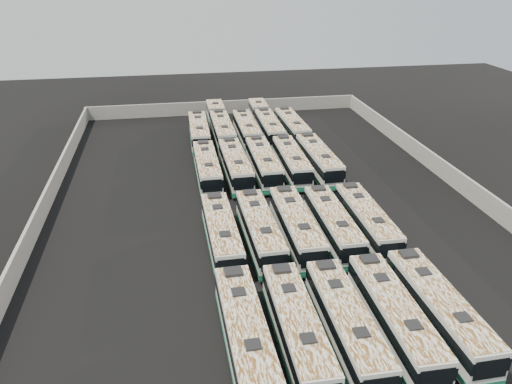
# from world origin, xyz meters

# --- Properties ---
(ground) EXTENTS (140.00, 140.00, 0.00)m
(ground) POSITION_xyz_m (0.00, 0.00, 0.00)
(ground) COLOR black
(ground) RESTS_ON ground
(perimeter_wall) EXTENTS (45.20, 73.20, 2.20)m
(perimeter_wall) POSITION_xyz_m (0.00, 0.00, 1.10)
(perimeter_wall) COLOR gray
(perimeter_wall) RESTS_ON ground
(bus_front_far_left) EXTENTS (2.75, 11.99, 3.37)m
(bus_front_far_left) POSITION_xyz_m (-5.32, -20.39, 1.72)
(bus_front_far_left) COLOR silver
(bus_front_far_left) RESTS_ON ground
(bus_front_left) EXTENTS (2.53, 11.70, 3.29)m
(bus_front_left) POSITION_xyz_m (-1.89, -20.41, 1.68)
(bus_front_left) COLOR silver
(bus_front_left) RESTS_ON ground
(bus_front_center) EXTENTS (2.56, 11.68, 3.29)m
(bus_front_center) POSITION_xyz_m (1.44, -20.48, 1.68)
(bus_front_center) COLOR silver
(bus_front_center) RESTS_ON ground
(bus_front_right) EXTENTS (2.65, 11.85, 3.33)m
(bus_front_right) POSITION_xyz_m (4.88, -20.40, 1.70)
(bus_front_right) COLOR silver
(bus_front_right) RESTS_ON ground
(bus_front_far_right) EXTENTS (2.64, 11.88, 3.34)m
(bus_front_far_right) POSITION_xyz_m (8.22, -20.26, 1.71)
(bus_front_far_right) COLOR silver
(bus_front_far_right) RESTS_ON ground
(bus_midfront_far_left) EXTENTS (2.66, 11.65, 3.27)m
(bus_midfront_far_left) POSITION_xyz_m (-5.37, -7.10, 1.67)
(bus_midfront_far_left) COLOR silver
(bus_midfront_far_left) RESTS_ON ground
(bus_midfront_left) EXTENTS (2.68, 11.78, 3.31)m
(bus_midfront_left) POSITION_xyz_m (-1.92, -7.11, 1.69)
(bus_midfront_left) COLOR silver
(bus_midfront_left) RESTS_ON ground
(bus_midfront_center) EXTENTS (2.58, 11.98, 3.37)m
(bus_midfront_center) POSITION_xyz_m (1.42, -7.10, 1.73)
(bus_midfront_center) COLOR silver
(bus_midfront_center) RESTS_ON ground
(bus_midfront_right) EXTENTS (2.53, 11.57, 3.25)m
(bus_midfront_right) POSITION_xyz_m (4.86, -7.12, 1.66)
(bus_midfront_right) COLOR silver
(bus_midfront_right) RESTS_ON ground
(bus_midfront_far_right) EXTENTS (2.57, 11.58, 3.26)m
(bus_midfront_far_right) POSITION_xyz_m (8.16, -7.02, 1.66)
(bus_midfront_far_right) COLOR silver
(bus_midfront_far_right) RESTS_ON ground
(bus_midback_far_left) EXTENTS (2.51, 11.67, 3.28)m
(bus_midback_far_left) POSITION_xyz_m (-5.29, 8.46, 1.68)
(bus_midback_far_left) COLOR silver
(bus_midback_far_left) RESTS_ON ground
(bus_midback_left) EXTENTS (2.68, 12.00, 3.37)m
(bus_midback_left) POSITION_xyz_m (-1.97, 8.53, 1.72)
(bus_midback_left) COLOR silver
(bus_midback_left) RESTS_ON ground
(bus_midback_center) EXTENTS (2.59, 11.92, 3.36)m
(bus_midback_center) POSITION_xyz_m (1.42, 8.69, 1.72)
(bus_midback_center) COLOR silver
(bus_midback_center) RESTS_ON ground
(bus_midback_right) EXTENTS (2.70, 11.74, 3.29)m
(bus_midback_right) POSITION_xyz_m (4.85, 8.69, 1.68)
(bus_midback_right) COLOR silver
(bus_midback_right) RESTS_ON ground
(bus_midback_far_right) EXTENTS (2.66, 12.07, 3.40)m
(bus_midback_far_right) POSITION_xyz_m (8.15, 8.56, 1.74)
(bus_midback_far_right) COLOR silver
(bus_midback_far_right) RESTS_ON ground
(bus_back_far_left) EXTENTS (2.74, 11.86, 3.33)m
(bus_back_far_left) POSITION_xyz_m (-5.26, 21.85, 1.70)
(bus_back_far_left) COLOR silver
(bus_back_far_left) RESTS_ON ground
(bus_back_left) EXTENTS (2.51, 18.40, 3.34)m
(bus_back_left) POSITION_xyz_m (-1.95, 24.96, 1.70)
(bus_back_left) COLOR silver
(bus_back_left) RESTS_ON ground
(bus_back_center) EXTENTS (2.51, 11.61, 3.27)m
(bus_back_center) POSITION_xyz_m (1.48, 21.86, 1.67)
(bus_back_center) COLOR silver
(bus_back_center) RESTS_ON ground
(bus_back_right) EXTENTS (2.67, 18.00, 3.26)m
(bus_back_right) POSITION_xyz_m (4.87, 25.02, 1.66)
(bus_back_right) COLOR silver
(bus_back_right) RESTS_ON ground
(bus_back_far_right) EXTENTS (2.62, 11.70, 3.29)m
(bus_back_far_right) POSITION_xyz_m (8.15, 21.83, 1.68)
(bus_back_far_right) COLOR silver
(bus_back_far_right) RESTS_ON ground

